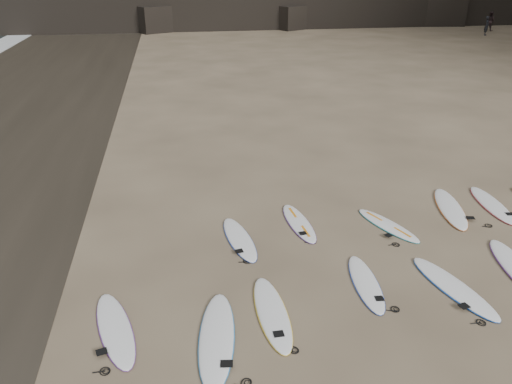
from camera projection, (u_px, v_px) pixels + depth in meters
ground at (381, 285)px, 11.16m from camera, size 240.00×240.00×0.00m
surfboard_0 at (217, 337)px, 9.55m from camera, size 1.04×2.81×0.10m
surfboard_1 at (272, 312)px, 10.24m from camera, size 0.64×2.51×0.09m
surfboard_2 at (366, 283)px, 11.18m from camera, size 0.75×2.29×0.08m
surfboard_3 at (454, 287)px, 11.03m from camera, size 1.20×2.66×0.09m
surfboard_5 at (240, 239)px, 12.94m from camera, size 0.92×2.43×0.09m
surfboard_6 at (299, 223)px, 13.73m from camera, size 0.74×2.34×0.08m
surfboard_7 at (388, 225)px, 13.61m from camera, size 1.33×2.27×0.08m
surfboard_8 at (450, 208)px, 14.53m from camera, size 1.32×2.78×0.10m
surfboard_9 at (492, 204)px, 14.75m from camera, size 0.91×2.59×0.09m
surfboard_11 at (115, 328)px, 9.79m from camera, size 1.21×2.52×0.09m
person_a at (487, 26)px, 47.64m from camera, size 0.70×0.76×1.74m
person_b at (490, 21)px, 50.60m from camera, size 1.06×1.14×1.88m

